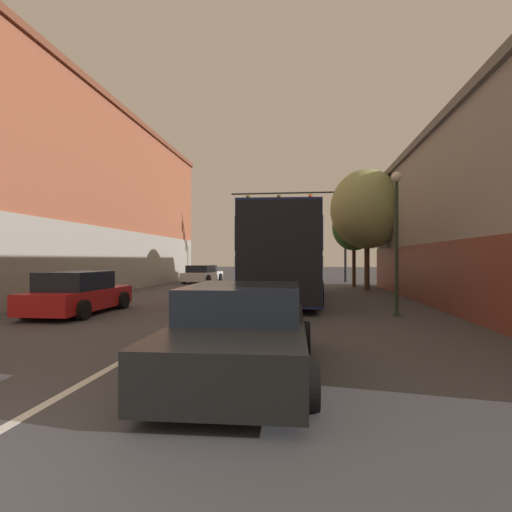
% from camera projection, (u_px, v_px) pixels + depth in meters
% --- Properties ---
extents(lane_center_line, '(0.14, 43.57, 0.01)m').
position_uv_depth(lane_center_line, '(237.00, 296.00, 17.90)').
color(lane_center_line, silver).
rests_on(lane_center_line, ground_plane).
extents(building_left_brick, '(7.27, 23.99, 9.72)m').
position_uv_depth(building_left_brick, '(71.00, 200.00, 22.28)').
color(building_left_brick, '#995138').
rests_on(building_left_brick, ground_plane).
extents(bus, '(3.28, 10.29, 3.51)m').
position_uv_depth(bus, '(280.00, 252.00, 16.73)').
color(bus, navy).
rests_on(bus, ground_plane).
extents(hatchback_foreground, '(2.18, 4.43, 1.30)m').
position_uv_depth(hatchback_foreground, '(243.00, 331.00, 5.98)').
color(hatchback_foreground, black).
rests_on(hatchback_foreground, ground_plane).
extents(parked_car_left_near, '(1.94, 4.10, 1.31)m').
position_uv_depth(parked_car_left_near, '(78.00, 294.00, 12.32)').
color(parked_car_left_near, red).
rests_on(parked_car_left_near, ground_plane).
extents(parked_car_left_mid, '(2.20, 4.78, 1.23)m').
position_uv_depth(parked_car_left_mid, '(203.00, 274.00, 28.39)').
color(parked_car_left_mid, silver).
rests_on(parked_car_left_mid, ground_plane).
extents(traffic_signal_gantry, '(8.48, 0.36, 6.84)m').
position_uv_depth(traffic_signal_gantry, '(307.00, 212.00, 29.23)').
color(traffic_signal_gantry, black).
rests_on(traffic_signal_gantry, ground_plane).
extents(street_lamp, '(0.30, 0.30, 4.27)m').
position_uv_depth(street_lamp, '(397.00, 234.00, 11.77)').
color(street_lamp, '#233323').
rests_on(street_lamp, ground_plane).
extents(street_tree_near, '(3.91, 3.52, 6.53)m').
position_uv_depth(street_tree_near, '(367.00, 209.00, 21.55)').
color(street_tree_near, '#4C3823').
rests_on(street_tree_near, ground_plane).
extents(street_tree_far, '(2.57, 2.32, 5.02)m').
position_uv_depth(street_tree_far, '(354.00, 227.00, 23.86)').
color(street_tree_far, '#4C3823').
rests_on(street_tree_far, ground_plane).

